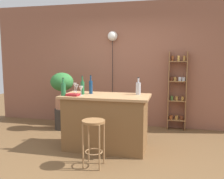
{
  "coord_description": "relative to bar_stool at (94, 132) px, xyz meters",
  "views": [
    {
      "loc": [
        1.1,
        -3.8,
        1.6
      ],
      "look_at": [
        0.05,
        0.55,
        1.01
      ],
      "focal_mm": 40.51,
      "sensor_mm": 36.0,
      "label": 1
    }
  ],
  "objects": [
    {
      "name": "bar_stool",
      "position": [
        0.0,
        0.0,
        0.0
      ],
      "size": [
        0.34,
        0.34,
        0.69
      ],
      "color": "#997047",
      "rests_on": "ground"
    },
    {
      "name": "bottle_spirits_clear",
      "position": [
        -0.31,
        0.82,
        0.56
      ],
      "size": [
        0.06,
        0.06,
        0.33
      ],
      "color": "navy",
      "rests_on": "kitchen_counter"
    },
    {
      "name": "kitchen_counter",
      "position": [
        -0.02,
        0.74,
        -0.04
      ],
      "size": [
        1.49,
        0.73,
        0.95
      ],
      "color": "brown",
      "rests_on": "ground"
    },
    {
      "name": "pendant_globe_light",
      "position": [
        -0.27,
        2.28,
        1.51
      ],
      "size": [
        0.22,
        0.22,
        2.16
      ],
      "color": "black",
      "rests_on": "ground"
    },
    {
      "name": "wine_glass_left",
      "position": [
        -0.55,
        0.75,
        0.55
      ],
      "size": [
        0.07,
        0.07,
        0.16
      ],
      "color": "silver",
      "rests_on": "kitchen_counter"
    },
    {
      "name": "bottle_wine_red",
      "position": [
        0.51,
        0.93,
        0.54
      ],
      "size": [
        0.08,
        0.08,
        0.3
      ],
      "color": "#B2B2B7",
      "rests_on": "kitchen_counter"
    },
    {
      "name": "back_wall",
      "position": [
        -0.02,
        2.39,
        0.89
      ],
      "size": [
        6.4,
        0.1,
        2.8
      ],
      "primitive_type": "cube",
      "color": "#8C5642",
      "rests_on": "ground"
    },
    {
      "name": "ground",
      "position": [
        -0.02,
        0.44,
        -0.51
      ],
      "size": [
        12.0,
        12.0,
        0.0
      ],
      "primitive_type": "plane",
      "color": "brown"
    },
    {
      "name": "plant_stool",
      "position": [
        -1.25,
        1.68,
        -0.29
      ],
      "size": [
        0.36,
        0.36,
        0.46
      ],
      "primitive_type": "cylinder",
      "color": "#2D2823",
      "rests_on": "ground"
    },
    {
      "name": "potted_plant",
      "position": [
        -1.25,
        1.68,
        0.44
      ],
      "size": [
        0.5,
        0.45,
        0.79
      ],
      "color": "#A86B4C",
      "rests_on": "plant_stool"
    },
    {
      "name": "bottle_soda_blue",
      "position": [
        -0.69,
        0.51,
        0.55
      ],
      "size": [
        0.08,
        0.08,
        0.3
      ],
      "color": "#236638",
      "rests_on": "kitchen_counter"
    },
    {
      "name": "bottle_olive_oil",
      "position": [
        -0.43,
        0.72,
        0.55
      ],
      "size": [
        0.06,
        0.06,
        0.32
      ],
      "color": "#236638",
      "rests_on": "kitchen_counter"
    },
    {
      "name": "wine_glass_right",
      "position": [
        -0.67,
        0.99,
        0.55
      ],
      "size": [
        0.07,
        0.07,
        0.16
      ],
      "color": "silver",
      "rests_on": "kitchen_counter"
    },
    {
      "name": "cookbook",
      "position": [
        -0.52,
        0.53,
        0.45
      ],
      "size": [
        0.22,
        0.17,
        0.03
      ],
      "primitive_type": "cube",
      "rotation": [
        0.0,
        0.0,
        -0.09
      ],
      "color": "maroon",
      "rests_on": "kitchen_counter"
    },
    {
      "name": "spice_shelf",
      "position": [
        1.19,
        2.23,
        0.34
      ],
      "size": [
        0.39,
        0.18,
        1.7
      ],
      "color": "olive",
      "rests_on": "ground"
    },
    {
      "name": "wine_glass_center",
      "position": [
        -0.39,
        0.56,
        0.55
      ],
      "size": [
        0.07,
        0.07,
        0.16
      ],
      "color": "silver",
      "rests_on": "kitchen_counter"
    }
  ]
}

